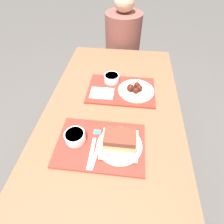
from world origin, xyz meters
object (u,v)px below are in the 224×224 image
(tray_near, at_px, (101,145))
(brisket_sandwich_plate, at_px, (120,142))
(bowl_coleslaw_far, at_px, (112,78))
(person_seated_across, at_px, (123,41))
(bowl_coleslaw_near, at_px, (75,136))
(tray_far, at_px, (121,90))
(wings_plate_far, at_px, (136,89))

(tray_near, height_order, brisket_sandwich_plate, brisket_sandwich_plate)
(bowl_coleslaw_far, bearing_deg, person_seated_across, 87.63)
(tray_near, bearing_deg, bowl_coleslaw_near, 174.94)
(tray_near, relative_size, tray_far, 1.00)
(tray_near, distance_m, tray_far, 0.44)
(tray_near, bearing_deg, person_seated_across, 88.83)
(tray_far, relative_size, bowl_coleslaw_near, 4.26)
(brisket_sandwich_plate, height_order, wings_plate_far, brisket_sandwich_plate)
(bowl_coleslaw_far, bearing_deg, tray_near, -89.54)
(tray_near, distance_m, bowl_coleslaw_far, 0.51)
(bowl_coleslaw_far, bearing_deg, wings_plate_far, -28.22)
(tray_far, bearing_deg, brisket_sandwich_plate, -86.76)
(person_seated_across, bearing_deg, wings_plate_far, -80.12)
(tray_far, distance_m, bowl_coleslaw_far, 0.12)
(brisket_sandwich_plate, bearing_deg, bowl_coleslaw_near, 177.29)
(tray_far, relative_size, person_seated_across, 0.60)
(tray_near, distance_m, person_seated_across, 1.21)
(tray_far, xyz_separation_m, brisket_sandwich_plate, (0.02, -0.43, 0.04))
(tray_near, bearing_deg, wings_plate_far, 69.07)
(person_seated_across, bearing_deg, bowl_coleslaw_far, -92.37)
(tray_far, height_order, bowl_coleslaw_far, bowl_coleslaw_far)
(tray_near, height_order, wings_plate_far, wings_plate_far)
(bowl_coleslaw_near, xyz_separation_m, brisket_sandwich_plate, (0.22, -0.01, 0.01))
(bowl_coleslaw_near, bearing_deg, tray_far, 64.69)
(tray_far, height_order, brisket_sandwich_plate, brisket_sandwich_plate)
(bowl_coleslaw_near, relative_size, brisket_sandwich_plate, 0.46)
(tray_far, distance_m, bowl_coleslaw_near, 0.46)
(wings_plate_far, bearing_deg, tray_near, -110.93)
(tray_far, relative_size, brisket_sandwich_plate, 1.96)
(tray_near, xyz_separation_m, wings_plate_far, (0.16, 0.42, 0.02))
(tray_near, bearing_deg, bowl_coleslaw_far, 90.46)
(tray_far, height_order, person_seated_across, person_seated_across)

